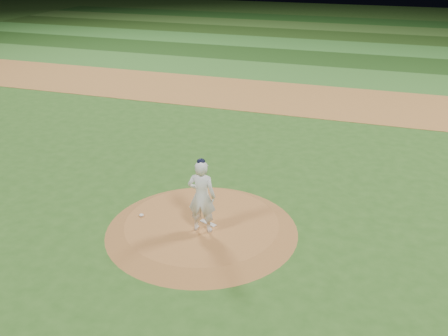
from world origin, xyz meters
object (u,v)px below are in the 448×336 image
object	(u,v)px
rosin_bag	(141,215)
pitcher_on_mound	(202,196)
pitchers_mound	(202,226)
pitching_rubber	(208,223)

from	to	relation	value
rosin_bag	pitcher_on_mound	bearing A→B (deg)	-4.42
pitchers_mound	pitching_rubber	distance (m)	0.24
pitchers_mound	pitcher_on_mound	bearing A→B (deg)	-66.92
pitching_rubber	rosin_bag	world-z (taller)	rosin_bag
pitching_rubber	rosin_bag	xyz separation A→B (m)	(-1.99, -0.24, 0.02)
rosin_bag	pitcher_on_mound	world-z (taller)	pitcher_on_mound
rosin_bag	pitcher_on_mound	xyz separation A→B (m)	(1.96, -0.15, 1.02)
pitching_rubber	pitcher_on_mound	world-z (taller)	pitcher_on_mound
pitchers_mound	pitching_rubber	bearing A→B (deg)	0.37
pitchers_mound	rosin_bag	distance (m)	1.82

